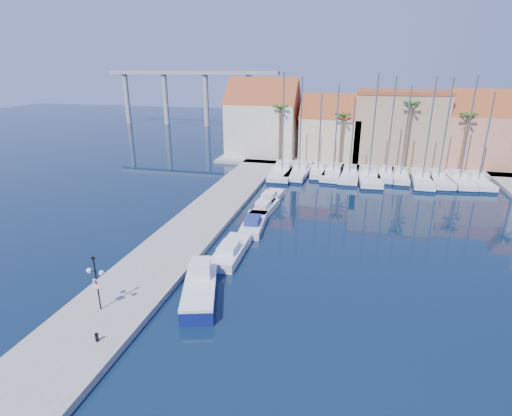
{
  "coord_description": "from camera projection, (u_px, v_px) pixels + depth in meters",
  "views": [
    {
      "loc": [
        6.18,
        -23.25,
        15.82
      ],
      "look_at": [
        -2.47,
        11.51,
        3.0
      ],
      "focal_mm": 28.0,
      "sensor_mm": 36.0,
      "label": 1
    }
  ],
  "objects": [
    {
      "name": "quay_west",
      "position": [
        201.0,
        221.0,
        42.28
      ],
      "size": [
        6.0,
        77.0,
        0.5
      ],
      "primitive_type": "cube",
      "color": "gray",
      "rests_on": "ground"
    },
    {
      "name": "building_2",
      "position": [
        398.0,
        126.0,
        66.77
      ],
      "size": [
        14.2,
        10.2,
        11.5
      ],
      "color": "tan",
      "rests_on": "shore_north"
    },
    {
      "name": "building_3",
      "position": [
        478.0,
        132.0,
        63.26
      ],
      "size": [
        10.3,
        8.0,
        12.0
      ],
      "color": "tan",
      "rests_on": "shore_north"
    },
    {
      "name": "sailboat_4",
      "position": [
        349.0,
        174.0,
        59.24
      ],
      "size": [
        2.91,
        10.16,
        11.72
      ],
      "rotation": [
        0.0,
        0.0,
        -0.02
      ],
      "color": "white",
      "rests_on": "ground"
    },
    {
      "name": "sailboat_11",
      "position": [
        477.0,
        180.0,
        55.94
      ],
      "size": [
        3.11,
        9.19,
        12.66
      ],
      "rotation": [
        0.0,
        0.0,
        0.08
      ],
      "color": "white",
      "rests_on": "ground"
    },
    {
      "name": "motorboat_west_1",
      "position": [
        254.0,
        224.0,
        40.98
      ],
      "size": [
        2.56,
        6.53,
        1.4
      ],
      "rotation": [
        0.0,
        0.0,
        0.08
      ],
      "color": "white",
      "rests_on": "ground"
    },
    {
      "name": "sailboat_7",
      "position": [
        400.0,
        176.0,
        58.28
      ],
      "size": [
        2.41,
        8.3,
        13.25
      ],
      "rotation": [
        0.0,
        0.0,
        -0.03
      ],
      "color": "white",
      "rests_on": "ground"
    },
    {
      "name": "palm_0",
      "position": [
        280.0,
        110.0,
        64.66
      ],
      "size": [
        2.6,
        2.6,
        10.15
      ],
      "color": "brown",
      "rests_on": "shore_north"
    },
    {
      "name": "sailboat_6",
      "position": [
        386.0,
        174.0,
        59.0
      ],
      "size": [
        2.87,
        8.38,
        14.51
      ],
      "rotation": [
        0.0,
        0.0,
        -0.08
      ],
      "color": "white",
      "rests_on": "ground"
    },
    {
      "name": "viaduct",
      "position": [
        188.0,
        87.0,
        108.33
      ],
      "size": [
        48.0,
        2.2,
        14.45
      ],
      "color": "#9E9E99",
      "rests_on": "ground"
    },
    {
      "name": "sailboat_9",
      "position": [
        437.0,
        178.0,
        56.88
      ],
      "size": [
        3.36,
        9.87,
        14.46
      ],
      "rotation": [
        0.0,
        0.0,
        0.08
      ],
      "color": "white",
      "rests_on": "ground"
    },
    {
      "name": "fishing_boat",
      "position": [
        200.0,
        288.0,
        28.64
      ],
      "size": [
        4.04,
        6.98,
        2.32
      ],
      "rotation": [
        0.0,
        0.0,
        0.3
      ],
      "color": "navy",
      "rests_on": "ground"
    },
    {
      "name": "motorboat_west_2",
      "position": [
        265.0,
        208.0,
        45.35
      ],
      "size": [
        2.39,
        5.97,
        1.4
      ],
      "rotation": [
        0.0,
        0.0,
        -0.09
      ],
      "color": "white",
      "rests_on": "ground"
    },
    {
      "name": "building_0",
      "position": [
        263.0,
        121.0,
        70.99
      ],
      "size": [
        12.3,
        9.0,
        13.5
      ],
      "color": "beige",
      "rests_on": "shore_north"
    },
    {
      "name": "motorboat_west_3",
      "position": [
        270.0,
        198.0,
        48.89
      ],
      "size": [
        2.45,
        6.42,
        1.4
      ],
      "rotation": [
        0.0,
        0.0,
        -0.07
      ],
      "color": "white",
      "rests_on": "ground"
    },
    {
      "name": "sailboat_8",
      "position": [
        422.0,
        179.0,
        56.75
      ],
      "size": [
        3.24,
        10.36,
        14.53
      ],
      "rotation": [
        0.0,
        0.0,
        -0.05
      ],
      "color": "white",
      "rests_on": "ground"
    },
    {
      "name": "sailboat_0",
      "position": [
        283.0,
        171.0,
        61.23
      ],
      "size": [
        3.7,
        12.0,
        15.0
      ],
      "rotation": [
        0.0,
        0.0,
        0.05
      ],
      "color": "white",
      "rests_on": "ground"
    },
    {
      "name": "ground",
      "position": [
        250.0,
        305.0,
        27.98
      ],
      "size": [
        260.0,
        260.0,
        0.0
      ],
      "primitive_type": "plane",
      "color": "black",
      "rests_on": "ground"
    },
    {
      "name": "sailboat_3",
      "position": [
        334.0,
        172.0,
        60.32
      ],
      "size": [
        3.5,
        10.53,
        13.4
      ],
      "rotation": [
        0.0,
        0.0,
        -0.07
      ],
      "color": "white",
      "rests_on": "ground"
    },
    {
      "name": "bollard",
      "position": [
        97.0,
        337.0,
        23.42
      ],
      "size": [
        0.21,
        0.21,
        0.53
      ],
      "primitive_type": "cylinder",
      "color": "black",
      "rests_on": "quay_west"
    },
    {
      "name": "motorboat_west_0",
      "position": [
        231.0,
        251.0,
        34.93
      ],
      "size": [
        2.22,
        6.68,
        1.4
      ],
      "rotation": [
        0.0,
        0.0,
        0.01
      ],
      "color": "white",
      "rests_on": "ground"
    },
    {
      "name": "sailboat_2",
      "position": [
        318.0,
        171.0,
        61.11
      ],
      "size": [
        2.73,
        8.42,
        12.07
      ],
      "rotation": [
        0.0,
        0.0,
        0.06
      ],
      "color": "white",
      "rests_on": "ground"
    },
    {
      "name": "lamp_post",
      "position": [
        96.0,
        275.0,
        25.73
      ],
      "size": [
        1.32,
        0.43,
        3.88
      ],
      "rotation": [
        0.0,
        0.0,
        -0.08
      ],
      "color": "black",
      "rests_on": "quay_west"
    },
    {
      "name": "palm_2",
      "position": [
        411.0,
        106.0,
        59.79
      ],
      "size": [
        2.6,
        2.6,
        11.15
      ],
      "color": "brown",
      "rests_on": "shore_north"
    },
    {
      "name": "sailboat_1",
      "position": [
        300.0,
        171.0,
        61.09
      ],
      "size": [
        3.51,
        11.12,
        14.39
      ],
      "rotation": [
        0.0,
        0.0,
        -0.06
      ],
      "color": "white",
      "rests_on": "ground"
    },
    {
      "name": "palm_3",
      "position": [
        468.0,
        118.0,
        58.45
      ],
      "size": [
        2.6,
        2.6,
        9.65
      ],
      "color": "brown",
      "rests_on": "shore_north"
    },
    {
      "name": "palm_1",
      "position": [
        343.0,
        117.0,
        62.7
      ],
      "size": [
        2.6,
        2.6,
        9.15
      ],
      "color": "brown",
      "rests_on": "shore_north"
    },
    {
      "name": "building_1",
      "position": [
        331.0,
        130.0,
        68.68
      ],
      "size": [
        10.3,
        8.0,
        11.0
      ],
      "color": "beige",
      "rests_on": "shore_north"
    },
    {
      "name": "shore_north",
      "position": [
        376.0,
        160.0,
        69.48
      ],
      "size": [
        54.0,
        16.0,
        0.5
      ],
      "primitive_type": "cube",
      "color": "gray",
      "rests_on": "ground"
    },
    {
      "name": "sailboat_10",
      "position": [
        458.0,
        179.0,
        56.35
      ],
      "size": [
        3.08,
        9.49,
        14.75
      ],
      "rotation": [
        0.0,
        0.0,
        0.07
      ],
      "color": "white",
      "rests_on": "ground"
    },
    {
      "name": "sailboat_5",
      "position": [
        368.0,
        176.0,
        58.26
      ],
      "size": [
        3.84,
        11.6,
        14.84
      ],
      "rotation": [
        0.0,
        0.0,
        0.07
      ],
      "color": "white",
      "rests_on": "ground"
    }
  ]
}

